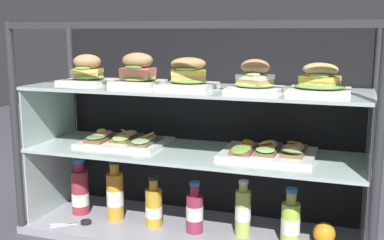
{
  "coord_description": "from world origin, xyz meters",
  "views": [
    {
      "loc": [
        0.57,
        -1.67,
        0.8
      ],
      "look_at": [
        0.0,
        0.0,
        0.47
      ],
      "focal_mm": 44.24,
      "sensor_mm": 36.0,
      "label": 1
    }
  ],
  "objects_px": {
    "plated_roll_sandwich_right_of_center": "(320,83)",
    "juice_bottle_near_post": "(154,207)",
    "juice_bottle_back_left": "(80,192)",
    "juice_bottle_front_right_end": "(195,211)",
    "kitchen_scissors": "(81,222)",
    "orange_fruit_beside_bottles": "(324,233)",
    "plated_roll_sandwich_mid_right": "(87,72)",
    "open_sandwich_tray_mid_right": "(268,151)",
    "juice_bottle_back_right": "(290,222)",
    "juice_bottle_front_left_end": "(115,195)",
    "juice_bottle_back_center": "(243,212)",
    "plated_roll_sandwich_mid_left": "(188,77)",
    "plated_roll_sandwich_far_left": "(255,79)",
    "open_sandwich_tray_mid_left": "(124,140)",
    "plated_roll_sandwich_near_right_corner": "(138,72)"
  },
  "relations": [
    {
      "from": "plated_roll_sandwich_right_of_center",
      "to": "juice_bottle_near_post",
      "type": "distance_m",
      "value": 0.8
    },
    {
      "from": "juice_bottle_back_left",
      "to": "juice_bottle_front_right_end",
      "type": "distance_m",
      "value": 0.52
    },
    {
      "from": "kitchen_scissors",
      "to": "orange_fruit_beside_bottles",
      "type": "bearing_deg",
      "value": 7.65
    },
    {
      "from": "plated_roll_sandwich_mid_right",
      "to": "open_sandwich_tray_mid_right",
      "type": "relative_size",
      "value": 0.56
    },
    {
      "from": "orange_fruit_beside_bottles",
      "to": "juice_bottle_back_right",
      "type": "bearing_deg",
      "value": -164.18
    },
    {
      "from": "juice_bottle_front_left_end",
      "to": "juice_bottle_near_post",
      "type": "xyz_separation_m",
      "value": [
        0.18,
        -0.01,
        -0.03
      ]
    },
    {
      "from": "juice_bottle_back_center",
      "to": "juice_bottle_back_right",
      "type": "height_order",
      "value": "juice_bottle_back_center"
    },
    {
      "from": "juice_bottle_back_left",
      "to": "juice_bottle_front_right_end",
      "type": "relative_size",
      "value": 1.18
    },
    {
      "from": "plated_roll_sandwich_right_of_center",
      "to": "juice_bottle_near_post",
      "type": "height_order",
      "value": "plated_roll_sandwich_right_of_center"
    },
    {
      "from": "plated_roll_sandwich_mid_left",
      "to": "juice_bottle_back_left",
      "type": "xyz_separation_m",
      "value": [
        -0.49,
        0.0,
        -0.51
      ]
    },
    {
      "from": "juice_bottle_front_right_end",
      "to": "kitchen_scissors",
      "type": "relative_size",
      "value": 1.24
    },
    {
      "from": "plated_roll_sandwich_mid_left",
      "to": "orange_fruit_beside_bottles",
      "type": "height_order",
      "value": "plated_roll_sandwich_mid_left"
    },
    {
      "from": "plated_roll_sandwich_far_left",
      "to": "juice_bottle_front_left_end",
      "type": "xyz_separation_m",
      "value": [
        -0.57,
        0.01,
        -0.5
      ]
    },
    {
      "from": "open_sandwich_tray_mid_left",
      "to": "plated_roll_sandwich_near_right_corner",
      "type": "bearing_deg",
      "value": -3.17
    },
    {
      "from": "open_sandwich_tray_mid_right",
      "to": "kitchen_scissors",
      "type": "bearing_deg",
      "value": -169.87
    },
    {
      "from": "plated_roll_sandwich_near_right_corner",
      "to": "plated_roll_sandwich_right_of_center",
      "type": "height_order",
      "value": "plated_roll_sandwich_near_right_corner"
    },
    {
      "from": "plated_roll_sandwich_mid_right",
      "to": "juice_bottle_front_right_end",
      "type": "height_order",
      "value": "plated_roll_sandwich_mid_right"
    },
    {
      "from": "plated_roll_sandwich_far_left",
      "to": "plated_roll_sandwich_near_right_corner",
      "type": "bearing_deg",
      "value": 174.05
    },
    {
      "from": "juice_bottle_front_right_end",
      "to": "juice_bottle_back_center",
      "type": "distance_m",
      "value": 0.19
    },
    {
      "from": "juice_bottle_front_left_end",
      "to": "juice_bottle_near_post",
      "type": "bearing_deg",
      "value": -2.72
    },
    {
      "from": "open_sandwich_tray_mid_left",
      "to": "juice_bottle_back_right",
      "type": "bearing_deg",
      "value": -3.05
    },
    {
      "from": "plated_roll_sandwich_mid_left",
      "to": "juice_bottle_front_left_end",
      "type": "height_order",
      "value": "plated_roll_sandwich_mid_left"
    },
    {
      "from": "juice_bottle_back_left",
      "to": "juice_bottle_back_right",
      "type": "xyz_separation_m",
      "value": [
        0.89,
        -0.0,
        -0.01
      ]
    },
    {
      "from": "open_sandwich_tray_mid_left",
      "to": "orange_fruit_beside_bottles",
      "type": "distance_m",
      "value": 0.86
    },
    {
      "from": "plated_roll_sandwich_near_right_corner",
      "to": "open_sandwich_tray_mid_left",
      "type": "distance_m",
      "value": 0.29
    },
    {
      "from": "open_sandwich_tray_mid_right",
      "to": "juice_bottle_back_center",
      "type": "xyz_separation_m",
      "value": [
        -0.09,
        -0.03,
        -0.24
      ]
    },
    {
      "from": "juice_bottle_back_left",
      "to": "orange_fruit_beside_bottles",
      "type": "bearing_deg",
      "value": 1.76
    },
    {
      "from": "plated_roll_sandwich_near_right_corner",
      "to": "orange_fruit_beside_bottles",
      "type": "height_order",
      "value": "plated_roll_sandwich_near_right_corner"
    },
    {
      "from": "plated_roll_sandwich_mid_right",
      "to": "orange_fruit_beside_bottles",
      "type": "relative_size",
      "value": 2.38
    },
    {
      "from": "plated_roll_sandwich_mid_right",
      "to": "plated_roll_sandwich_mid_left",
      "type": "distance_m",
      "value": 0.46
    },
    {
      "from": "plated_roll_sandwich_mid_right",
      "to": "plated_roll_sandwich_right_of_center",
      "type": "relative_size",
      "value": 0.93
    },
    {
      "from": "plated_roll_sandwich_mid_left",
      "to": "open_sandwich_tray_mid_right",
      "type": "distance_m",
      "value": 0.41
    },
    {
      "from": "plated_roll_sandwich_far_left",
      "to": "juice_bottle_back_center",
      "type": "relative_size",
      "value": 0.86
    },
    {
      "from": "plated_roll_sandwich_far_left",
      "to": "plated_roll_sandwich_right_of_center",
      "type": "height_order",
      "value": "plated_roll_sandwich_far_left"
    },
    {
      "from": "plated_roll_sandwich_far_left",
      "to": "juice_bottle_front_right_end",
      "type": "distance_m",
      "value": 0.56
    },
    {
      "from": "juice_bottle_front_left_end",
      "to": "orange_fruit_beside_bottles",
      "type": "bearing_deg",
      "value": 2.87
    },
    {
      "from": "plated_roll_sandwich_mid_left",
      "to": "open_sandwich_tray_mid_left",
      "type": "distance_m",
      "value": 0.4
    },
    {
      "from": "juice_bottle_back_right",
      "to": "orange_fruit_beside_bottles",
      "type": "height_order",
      "value": "juice_bottle_back_right"
    },
    {
      "from": "plated_roll_sandwich_near_right_corner",
      "to": "orange_fruit_beside_bottles",
      "type": "xyz_separation_m",
      "value": [
        0.74,
        0.0,
        -0.57
      ]
    },
    {
      "from": "plated_roll_sandwich_near_right_corner",
      "to": "open_sandwich_tray_mid_right",
      "type": "height_order",
      "value": "plated_roll_sandwich_near_right_corner"
    },
    {
      "from": "juice_bottle_front_right_end",
      "to": "juice_bottle_front_left_end",
      "type": "bearing_deg",
      "value": 177.97
    },
    {
      "from": "juice_bottle_back_center",
      "to": "orange_fruit_beside_bottles",
      "type": "relative_size",
      "value": 2.72
    },
    {
      "from": "plated_roll_sandwich_right_of_center",
      "to": "juice_bottle_front_right_end",
      "type": "bearing_deg",
      "value": -177.93
    },
    {
      "from": "plated_roll_sandwich_near_right_corner",
      "to": "juice_bottle_back_left",
      "type": "xyz_separation_m",
      "value": [
        -0.27,
        -0.03,
        -0.51
      ]
    },
    {
      "from": "plated_roll_sandwich_right_of_center",
      "to": "plated_roll_sandwich_near_right_corner",
      "type": "bearing_deg",
      "value": 176.96
    },
    {
      "from": "kitchen_scissors",
      "to": "juice_bottle_back_center",
      "type": "bearing_deg",
      "value": 8.61
    },
    {
      "from": "kitchen_scissors",
      "to": "plated_roll_sandwich_mid_right",
      "type": "bearing_deg",
      "value": 101.13
    },
    {
      "from": "open_sandwich_tray_mid_left",
      "to": "juice_bottle_front_left_end",
      "type": "xyz_separation_m",
      "value": [
        -0.02,
        -0.04,
        -0.23
      ]
    },
    {
      "from": "juice_bottle_back_left",
      "to": "juice_bottle_front_right_end",
      "type": "height_order",
      "value": "juice_bottle_back_left"
    },
    {
      "from": "plated_roll_sandwich_far_left",
      "to": "open_sandwich_tray_mid_left",
      "type": "distance_m",
      "value": 0.61
    }
  ]
}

